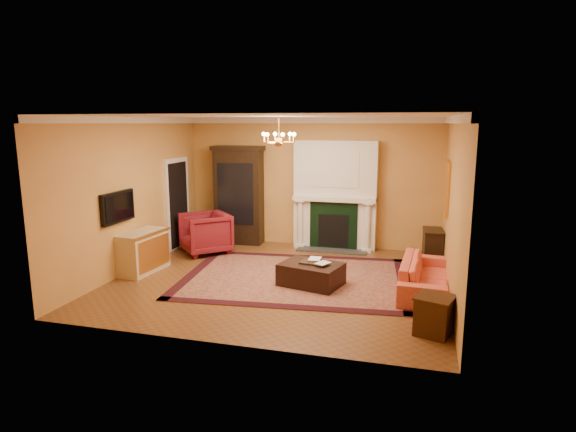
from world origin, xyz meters
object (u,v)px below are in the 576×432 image
(wingback_armchair, at_px, (205,231))
(leather_ottoman, at_px, (311,274))
(pedestal_table, at_px, (201,235))
(console_table, at_px, (432,248))
(commode, at_px, (143,252))
(china_cabinet, at_px, (239,197))
(coral_sofa, at_px, (425,270))
(end_table, at_px, (434,316))

(wingback_armchair, bearing_deg, leather_ottoman, 18.20)
(pedestal_table, distance_m, console_table, 5.08)
(commode, height_order, leather_ottoman, commode)
(wingback_armchair, bearing_deg, china_cabinet, 117.23)
(coral_sofa, xyz_separation_m, console_table, (0.16, 1.73, -0.03))
(pedestal_table, xyz_separation_m, commode, (-0.44, -1.71, 0.01))
(wingback_armchair, xyz_separation_m, coral_sofa, (4.74, -1.36, -0.11))
(china_cabinet, height_order, coral_sofa, china_cabinet)
(console_table, bearing_deg, wingback_armchair, -179.18)
(console_table, height_order, leather_ottoman, console_table)
(coral_sofa, relative_size, console_table, 2.79)
(pedestal_table, relative_size, coral_sofa, 0.34)
(commode, xyz_separation_m, console_table, (5.51, 1.96, -0.04))
(end_table, bearing_deg, coral_sofa, 93.39)
(leather_ottoman, bearing_deg, commode, -164.52)
(end_table, xyz_separation_m, console_table, (0.06, 3.46, 0.10))
(commode, xyz_separation_m, leather_ottoman, (3.37, 0.05, -0.19))
(pedestal_table, height_order, leather_ottoman, pedestal_table)
(pedestal_table, distance_m, end_table, 5.95)
(commode, distance_m, console_table, 5.85)
(wingback_armchair, relative_size, coral_sofa, 0.50)
(pedestal_table, relative_size, leather_ottoman, 0.64)
(wingback_armchair, distance_m, end_table, 5.75)
(coral_sofa, bearing_deg, pedestal_table, 76.47)
(china_cabinet, bearing_deg, leather_ottoman, -51.37)
(pedestal_table, distance_m, leather_ottoman, 3.37)
(china_cabinet, height_order, commode, china_cabinet)
(console_table, xyz_separation_m, leather_ottoman, (-2.14, -1.90, -0.15))
(end_table, relative_size, leather_ottoman, 0.50)
(china_cabinet, relative_size, end_table, 4.31)
(wingback_armchair, distance_m, coral_sofa, 4.93)
(china_cabinet, height_order, pedestal_table, china_cabinet)
(china_cabinet, distance_m, end_table, 6.17)
(china_cabinet, relative_size, pedestal_table, 3.36)
(end_table, distance_m, console_table, 3.46)
(wingback_armchair, relative_size, end_table, 1.92)
(china_cabinet, distance_m, coral_sofa, 5.04)
(commode, bearing_deg, end_table, -10.50)
(pedestal_table, height_order, commode, commode)
(commode, distance_m, end_table, 5.66)
(coral_sofa, xyz_separation_m, leather_ottoman, (-1.98, -0.17, -0.18))
(china_cabinet, xyz_separation_m, pedestal_table, (-0.57, -0.99, -0.74))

